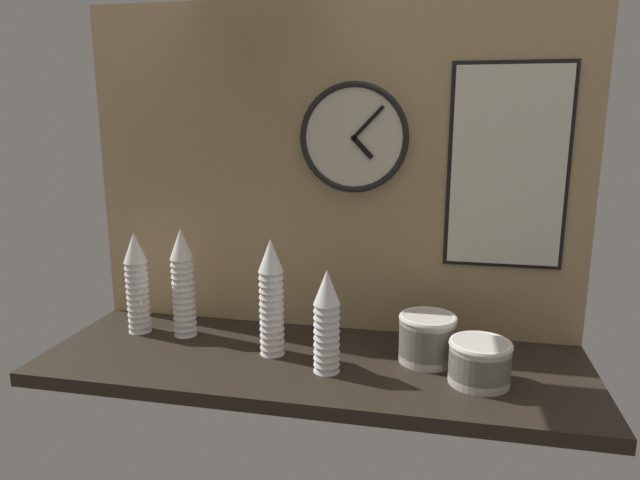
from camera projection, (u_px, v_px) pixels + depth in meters
name	position (u px, v px, depth m)	size (l,w,h in m)	color
ground_plane	(312.00, 363.00, 1.69)	(1.60, 0.56, 0.04)	black
wall_tiled_back	(330.00, 171.00, 1.83)	(1.60, 0.03, 1.05)	tan
cup_stack_left	(183.00, 283.00, 1.82)	(0.07, 0.07, 0.35)	white
cup_stack_center	(272.00, 297.00, 1.68)	(0.07, 0.07, 0.35)	white
cup_stack_center_right	(327.00, 321.00, 1.56)	(0.07, 0.07, 0.29)	white
cup_stack_far_left	(137.00, 283.00, 1.85)	(0.07, 0.07, 0.33)	white
bowl_stack_far_right	(480.00, 361.00, 1.51)	(0.17, 0.17, 0.12)	beige
bowl_stack_right	(427.00, 337.00, 1.65)	(0.17, 0.17, 0.14)	beige
wall_clock	(354.00, 138.00, 1.76)	(0.34, 0.03, 0.34)	beige
menu_board	(508.00, 167.00, 1.69)	(0.35, 0.01, 0.61)	black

